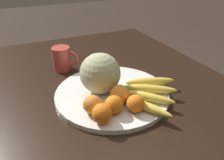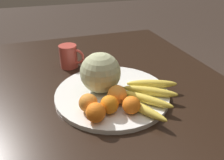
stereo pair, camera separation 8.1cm
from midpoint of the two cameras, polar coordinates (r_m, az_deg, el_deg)
kitchen_table at (r=0.94m, az=0.95°, el=-7.08°), size 1.37×1.07×0.76m
fruit_bowl at (r=0.84m, az=2.76°, el=-3.51°), size 0.43×0.43×0.02m
melon at (r=0.80m, az=-0.17°, el=1.85°), size 0.15×0.15×0.15m
banana_bunch at (r=0.80m, az=12.09°, el=-3.72°), size 0.27×0.27×0.03m
orange_front_left at (r=0.72m, az=-3.03°, el=-6.09°), size 0.06×0.06×0.06m
orange_front_right at (r=0.71m, az=2.58°, el=-6.51°), size 0.06×0.06×0.06m
orange_mid_center at (r=0.72m, az=8.32°, el=-6.60°), size 0.06×0.06×0.06m
orange_back_left at (r=0.68m, az=-0.85°, el=-8.60°), size 0.06×0.06×0.06m
orange_back_right at (r=0.76m, az=4.72°, el=-3.91°), size 0.07×0.07×0.07m
produce_tag at (r=0.78m, az=0.23°, el=-5.65°), size 0.08×0.07×0.00m
ceramic_mug at (r=1.05m, az=-8.97°, el=6.07°), size 0.10×0.11×0.11m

